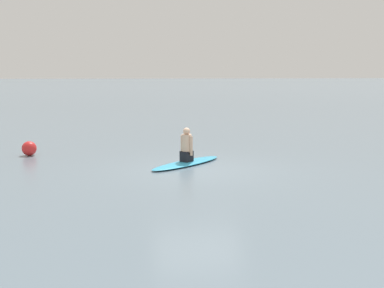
% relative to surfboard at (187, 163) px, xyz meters
% --- Properties ---
extents(ground_plane, '(400.00, 400.00, 0.00)m').
position_rel_surfboard_xyz_m(ground_plane, '(0.84, 0.23, -0.05)').
color(ground_plane, slate).
extents(surfboard, '(2.51, 2.58, 0.10)m').
position_rel_surfboard_xyz_m(surfboard, '(0.00, 0.00, 0.00)').
color(surfboard, '#339EC6').
rests_on(surfboard, ground).
extents(person_paddler, '(0.42, 0.43, 1.00)m').
position_rel_surfboard_xyz_m(person_paddler, '(-0.00, -0.00, 0.50)').
color(person_paddler, black).
rests_on(person_paddler, surfboard).
extents(buoy_marker, '(0.47, 0.47, 0.47)m').
position_rel_surfboard_xyz_m(buoy_marker, '(-2.20, -4.92, 0.19)').
color(buoy_marker, red).
rests_on(buoy_marker, ground).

